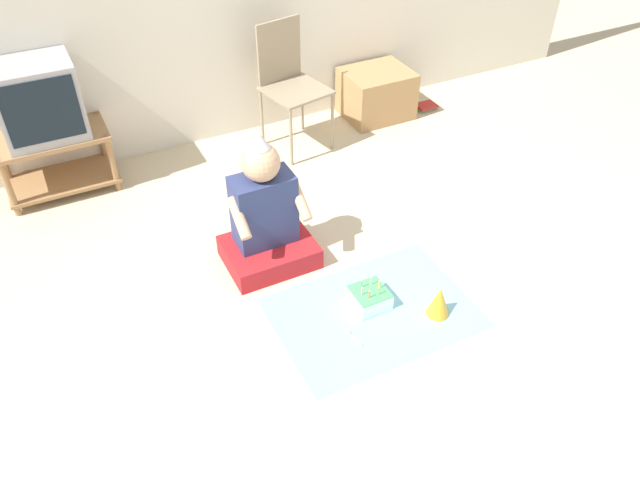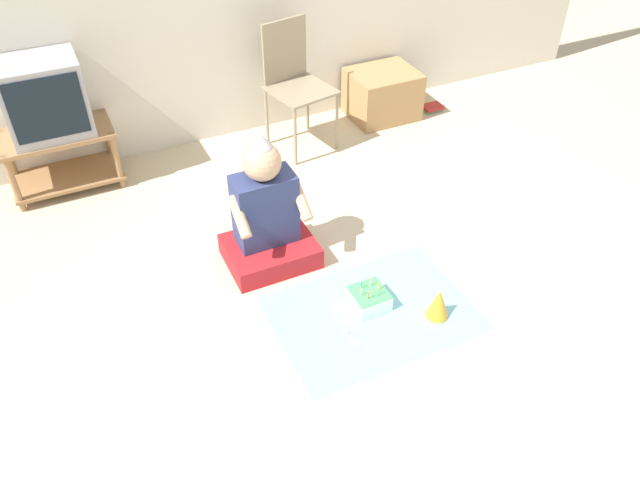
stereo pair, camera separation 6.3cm
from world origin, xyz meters
TOP-DOWN VIEW (x-y plane):
  - ground_plane at (0.00, 0.00)m, footprint 16.00×16.00m
  - tv_stand at (-1.51, 2.07)m, footprint 0.75×0.42m
  - tv at (-1.51, 2.07)m, footprint 0.52×0.41m
  - folding_chair at (0.22, 1.94)m, footprint 0.51×0.50m
  - cardboard_box_stack at (1.05, 2.02)m, footprint 0.54×0.46m
  - book_pile at (1.50, 1.91)m, footprint 0.17×0.13m
  - person_seated at (-0.50, 0.71)m, footprint 0.54×0.43m
  - party_cloth at (-0.15, 0.01)m, footprint 1.12×0.79m
  - birthday_cake at (-0.14, 0.08)m, footprint 0.20×0.20m
  - party_hat_blue at (0.17, -0.16)m, footprint 0.13×0.13m
  - plastic_spoon_near at (-0.36, -0.08)m, footprint 0.05×0.14m

SIDE VIEW (x-z plane):
  - ground_plane at x=0.00m, z-range 0.00..0.00m
  - party_cloth at x=-0.15m, z-range 0.00..0.01m
  - plastic_spoon_near at x=-0.36m, z-range 0.01..0.02m
  - book_pile at x=1.50m, z-range 0.00..0.04m
  - birthday_cake at x=-0.14m, z-range -0.02..0.14m
  - party_hat_blue at x=0.17m, z-range 0.01..0.20m
  - cardboard_box_stack at x=1.05m, z-range 0.00..0.39m
  - tv_stand at x=-1.51m, z-range 0.04..0.48m
  - person_seated at x=-0.50m, z-range -0.14..0.75m
  - folding_chair at x=0.22m, z-range 0.08..1.03m
  - tv at x=-1.51m, z-range 0.44..0.95m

